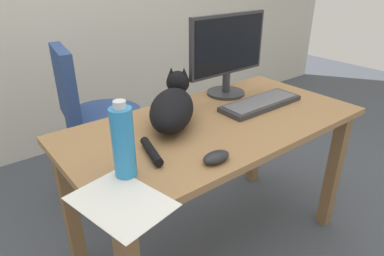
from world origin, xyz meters
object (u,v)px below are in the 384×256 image
office_chair (98,134)px  keyboard (260,103)px  cat (172,106)px  monitor (228,52)px  water_bottle (123,142)px  computer_mouse (216,157)px

office_chair → keyboard: office_chair is taller
cat → office_chair: bearing=96.9°
monitor → keyboard: bearing=-84.8°
monitor → cat: monitor is taller
keyboard → water_bottle: size_ratio=1.68×
monitor → water_bottle: size_ratio=1.84×
water_bottle → monitor: bearing=24.3°
keyboard → cat: 0.47m
keyboard → computer_mouse: computer_mouse is taller
keyboard → cat: cat is taller
computer_mouse → water_bottle: bearing=157.2°
office_chair → keyboard: bearing=-55.2°
keyboard → water_bottle: (-0.81, -0.14, 0.11)m
office_chair → cat: 0.78m
monitor → water_bottle: (-0.79, -0.36, -0.10)m
keyboard → computer_mouse: bearing=-153.7°
monitor → cat: (-0.44, -0.13, -0.15)m
office_chair → keyboard: 0.99m
office_chair → computer_mouse: (0.02, -1.03, 0.31)m
monitor → water_bottle: 0.87m
office_chair → water_bottle: water_bottle is taller
water_bottle → cat: bearing=33.3°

